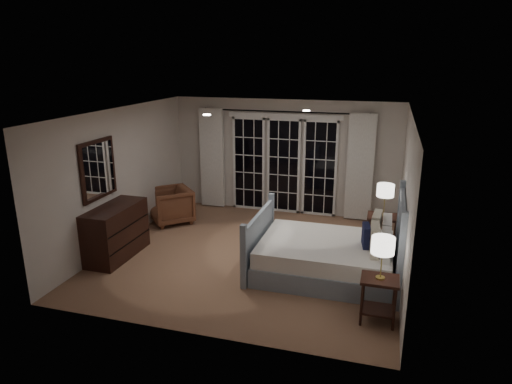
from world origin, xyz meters
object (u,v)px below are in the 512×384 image
(nightstand_right, at_px, (382,228))
(armchair, at_px, (171,205))
(bed, at_px, (329,255))
(nightstand_left, at_px, (379,293))
(dresser, at_px, (116,232))
(lamp_left, at_px, (383,246))
(lamp_right, at_px, (385,191))

(nightstand_right, relative_size, armchair, 0.85)
(bed, height_order, nightstand_right, bed)
(nightstand_left, distance_m, dresser, 4.52)
(bed, bearing_deg, dresser, -174.66)
(lamp_left, relative_size, lamp_right, 1.00)
(nightstand_right, relative_size, lamp_right, 1.22)
(lamp_right, relative_size, dresser, 0.44)
(armchair, xyz_separation_m, dresser, (-0.13, -1.82, 0.09))
(armchair, bearing_deg, dresser, -47.29)
(lamp_left, bearing_deg, nightstand_left, -45.00)
(nightstand_right, height_order, lamp_right, lamp_right)
(nightstand_left, xyz_separation_m, dresser, (-4.44, 0.85, 0.05))
(lamp_right, bearing_deg, armchair, 175.17)
(lamp_left, xyz_separation_m, lamp_right, (-0.02, 2.31, 0.07))
(nightstand_left, xyz_separation_m, nightstand_right, (-0.02, 2.31, 0.05))
(bed, distance_m, lamp_right, 1.59)
(lamp_right, distance_m, armchair, 4.38)
(bed, distance_m, armchair, 3.81)
(nightstand_right, height_order, dresser, dresser)
(lamp_right, bearing_deg, nightstand_right, -172.87)
(dresser, bearing_deg, armchair, 85.92)
(lamp_right, xyz_separation_m, armchair, (-4.29, 0.36, -0.78))
(nightstand_left, relative_size, armchair, 0.77)
(nightstand_left, distance_m, armchair, 5.07)
(bed, relative_size, lamp_right, 3.99)
(armchair, height_order, dresser, dresser)
(bed, distance_m, nightstand_right, 1.37)
(nightstand_left, height_order, dresser, dresser)
(nightstand_left, bearing_deg, bed, 123.79)
(bed, bearing_deg, lamp_left, -56.21)
(nightstand_left, bearing_deg, armchair, 148.24)
(lamp_left, distance_m, lamp_right, 2.31)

